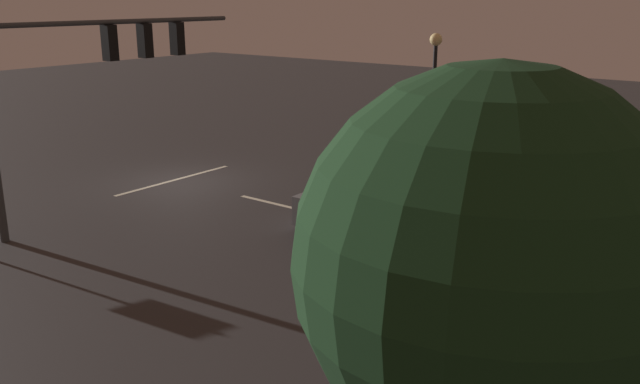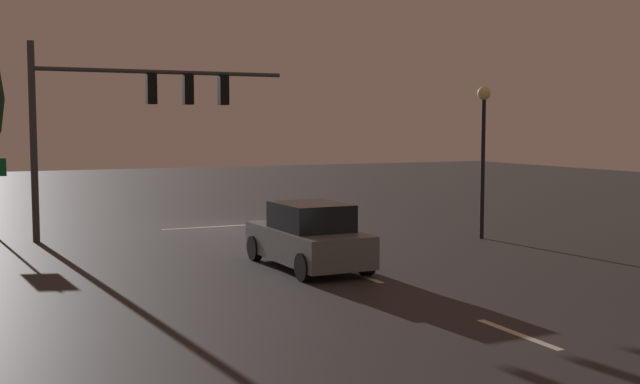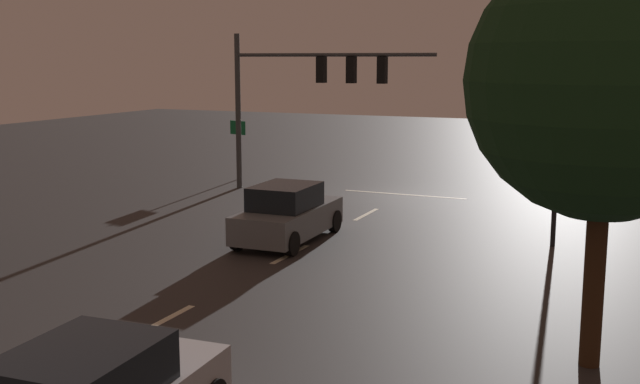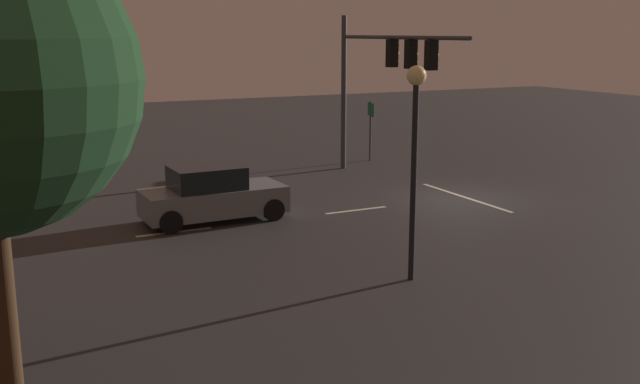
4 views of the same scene
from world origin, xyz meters
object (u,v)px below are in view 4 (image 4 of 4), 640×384
Objects in this scene: car_approaching at (212,195)px; street_lamp_left_kerb at (415,132)px; route_sign at (371,118)px; traffic_signal_assembly at (383,66)px.

car_approaching is 8.11m from street_lamp_left_kerb.
route_sign reaches higher than car_approaching.
traffic_signal_assembly reaches higher than car_approaching.
traffic_signal_assembly is at bearing 155.33° from route_sign.
route_sign is at bearing -26.61° from street_lamp_left_kerb.
street_lamp_left_kerb is at bearing -161.38° from car_approaching.
route_sign is (7.18, -9.68, 1.11)m from car_approaching.
route_sign is (4.27, -1.96, -2.48)m from traffic_signal_assembly.
street_lamp_left_kerb reaches higher than car_approaching.
street_lamp_left_kerb is (-7.26, -2.45, 2.67)m from car_approaching.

